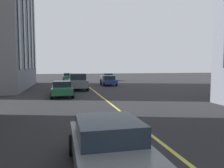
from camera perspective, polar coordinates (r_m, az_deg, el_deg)
name	(u,v)px	position (r m, az deg, el deg)	size (l,w,h in m)	color
lane_centre_line	(103,98)	(19.11, -2.46, -3.53)	(80.00, 0.16, 0.01)	#D8C64C
car_grey_mid	(110,147)	(5.76, -0.56, -16.05)	(4.40, 1.95, 1.37)	slate
car_blue_trailing	(109,80)	(30.95, -0.92, 0.93)	(3.90, 1.89, 1.40)	navy
car_grey_near	(107,77)	(41.07, -1.20, 1.87)	(4.40, 1.95, 1.37)	slate
car_grey_oncoming	(78,81)	(25.51, -8.94, 0.67)	(4.70, 2.14, 1.88)	slate
car_green_far	(62,88)	(20.40, -12.83, -1.14)	(4.40, 1.95, 1.37)	#1E6038
car_green_parked_b	(68,77)	(42.84, -11.36, 1.90)	(4.40, 1.95, 1.37)	#1E6038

